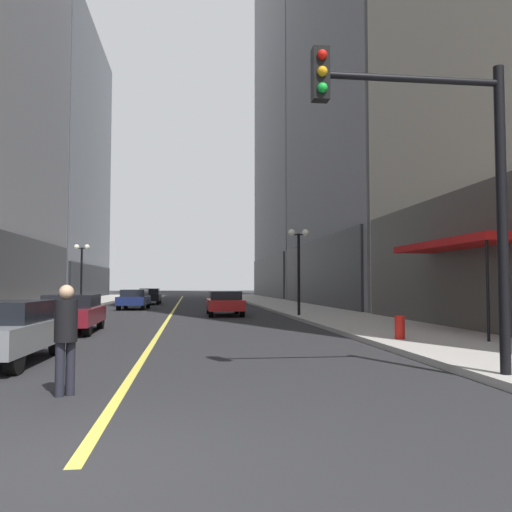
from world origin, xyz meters
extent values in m
plane|color=#262628|center=(0.00, 35.00, 0.00)|extent=(200.00, 200.00, 0.00)
cube|color=#ADA8A0|center=(-8.25, 35.00, 0.07)|extent=(4.50, 78.00, 0.15)
cube|color=#ADA8A0|center=(8.25, 35.00, 0.07)|extent=(4.50, 78.00, 0.15)
cube|color=#E5D64C|center=(0.00, 35.00, 0.00)|extent=(0.16, 70.00, 0.01)
cube|color=#2C2C2E|center=(-10.60, 34.50, 2.50)|extent=(0.50, 22.80, 5.00)
cube|color=#4C515B|center=(-18.03, 60.00, 16.30)|extent=(15.06, 26.00, 32.60)
cube|color=black|center=(-10.60, 60.00, 1.96)|extent=(0.50, 24.70, 3.91)
cube|color=#403C35|center=(10.60, 11.00, 2.50)|extent=(0.50, 20.90, 5.00)
cube|color=gray|center=(17.79, 34.50, 22.58)|extent=(14.57, 24.00, 45.16)
cube|color=#2C2C2E|center=(10.60, 34.50, 2.50)|extent=(0.50, 22.80, 5.00)
cube|color=#2C2C2E|center=(10.60, 60.00, 2.50)|extent=(0.50, 24.70, 5.00)
cube|color=#B21414|center=(9.70, 11.45, 3.00)|extent=(1.60, 6.52, 0.24)
cylinder|color=black|center=(9.00, 8.34, 1.44)|extent=(0.08, 0.08, 2.88)
cube|color=slate|center=(-2.88, 6.74, 0.59)|extent=(1.84, 4.09, 0.55)
cube|color=black|center=(-2.88, 6.95, 1.07)|extent=(1.58, 2.30, 0.50)
cylinder|color=black|center=(-2.18, 5.31, 0.32)|extent=(0.24, 0.65, 0.64)
cylinder|color=black|center=(-2.10, 8.14, 0.32)|extent=(0.24, 0.65, 0.64)
cube|color=maroon|center=(-3.05, 14.07, 0.59)|extent=(1.95, 4.50, 0.55)
cube|color=black|center=(-3.05, 14.29, 1.07)|extent=(1.67, 2.54, 0.50)
cylinder|color=black|center=(-2.21, 12.54, 0.32)|extent=(0.24, 0.65, 0.64)
cylinder|color=black|center=(-3.78, 12.49, 0.32)|extent=(0.24, 0.65, 0.64)
cylinder|color=black|center=(-2.31, 15.65, 0.32)|extent=(0.24, 0.65, 0.64)
cylinder|color=black|center=(-3.88, 15.60, 0.32)|extent=(0.24, 0.65, 0.64)
cube|color=#B21919|center=(2.90, 23.61, 0.59)|extent=(1.85, 4.59, 0.55)
cube|color=black|center=(2.90, 23.38, 1.07)|extent=(1.62, 2.57, 0.50)
cylinder|color=black|center=(2.10, 25.22, 0.32)|extent=(0.22, 0.64, 0.64)
cylinder|color=black|center=(3.70, 25.22, 0.32)|extent=(0.22, 0.64, 0.64)
cylinder|color=black|center=(2.10, 22.00, 0.32)|extent=(0.22, 0.64, 0.64)
cylinder|color=black|center=(3.70, 22.01, 0.32)|extent=(0.22, 0.64, 0.64)
cube|color=#141E4C|center=(-2.66, 31.11, 0.59)|extent=(1.93, 4.19, 0.55)
cube|color=black|center=(-2.66, 31.31, 1.07)|extent=(1.65, 2.37, 0.50)
cylinder|color=black|center=(-1.95, 29.63, 0.32)|extent=(0.24, 0.65, 0.64)
cylinder|color=black|center=(-3.48, 29.69, 0.32)|extent=(0.24, 0.65, 0.64)
cylinder|color=black|center=(-1.84, 32.52, 0.32)|extent=(0.24, 0.65, 0.64)
cylinder|color=black|center=(-3.38, 32.58, 0.32)|extent=(0.24, 0.65, 0.64)
cube|color=black|center=(-2.32, 40.24, 0.59)|extent=(1.81, 4.68, 0.55)
cube|color=black|center=(-2.32, 40.47, 1.07)|extent=(1.58, 2.63, 0.50)
cylinder|color=black|center=(-1.54, 38.62, 0.32)|extent=(0.23, 0.64, 0.64)
cylinder|color=black|center=(-3.06, 38.60, 0.32)|extent=(0.23, 0.64, 0.64)
cylinder|color=black|center=(-1.57, 41.88, 0.32)|extent=(0.23, 0.64, 0.64)
cylinder|color=black|center=(-3.10, 41.86, 0.32)|extent=(0.23, 0.64, 0.64)
cylinder|color=black|center=(-0.75, 3.34, 0.41)|extent=(0.14, 0.14, 0.81)
cylinder|color=black|center=(-0.88, 3.25, 0.41)|extent=(0.14, 0.14, 0.81)
cylinder|color=black|center=(-0.81, 3.30, 1.13)|extent=(0.47, 0.47, 0.64)
sphere|color=tan|center=(-0.81, 3.30, 1.57)|extent=(0.22, 0.22, 0.22)
cylinder|color=black|center=(6.40, 3.44, 2.75)|extent=(0.18, 0.18, 5.50)
cylinder|color=black|center=(4.80, 3.44, 5.20)|extent=(3.20, 0.12, 0.12)
cube|color=black|center=(3.20, 3.44, 5.20)|extent=(0.28, 0.24, 0.90)
sphere|color=red|center=(3.20, 3.30, 5.48)|extent=(0.17, 0.17, 0.17)
sphere|color=orange|center=(3.20, 3.30, 5.20)|extent=(0.17, 0.17, 0.17)
sphere|color=green|center=(3.20, 3.30, 4.92)|extent=(0.17, 0.17, 0.17)
cylinder|color=black|center=(-6.40, 32.65, 2.10)|extent=(0.14, 0.14, 4.20)
cylinder|color=black|center=(-6.40, 32.65, 4.15)|extent=(0.80, 0.06, 0.06)
sphere|color=white|center=(-6.75, 32.65, 4.25)|extent=(0.36, 0.36, 0.36)
sphere|color=white|center=(-6.05, 32.65, 4.25)|extent=(0.36, 0.36, 0.36)
cylinder|color=black|center=(6.40, 20.81, 2.10)|extent=(0.14, 0.14, 4.20)
cylinder|color=black|center=(6.40, 20.81, 4.15)|extent=(0.80, 0.06, 0.06)
sphere|color=white|center=(6.05, 20.81, 4.25)|extent=(0.36, 0.36, 0.36)
sphere|color=white|center=(6.75, 20.81, 4.25)|extent=(0.36, 0.36, 0.36)
cylinder|color=red|center=(6.90, 9.28, 0.40)|extent=(0.28, 0.28, 0.80)
camera|label=1|loc=(1.06, -5.08, 1.69)|focal=37.26mm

